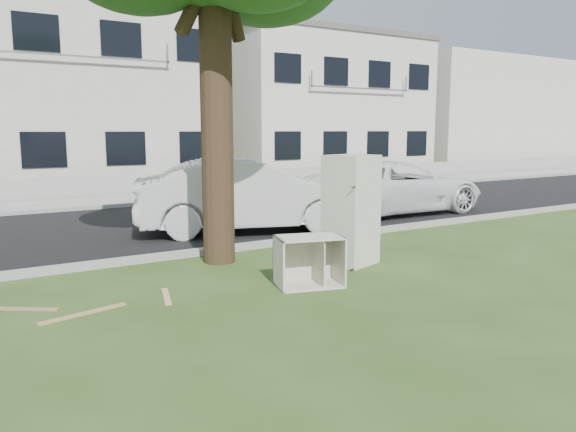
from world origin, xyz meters
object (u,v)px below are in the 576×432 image
cabinet (309,261)px  car_center (249,195)px  fridge (351,210)px  car_right (394,187)px

cabinet → car_center: bearing=88.9°
cabinet → fridge: bearing=45.7°
car_center → car_right: size_ratio=0.96×
car_center → car_right: car_center is taller
fridge → car_right: fridge is taller
cabinet → car_right: (6.03, 4.81, 0.35)m
cabinet → car_center: (1.34, 4.38, 0.45)m
car_center → car_right: bearing=-66.6°
fridge → cabinet: fridge is taller
fridge → car_right: size_ratio=0.36×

